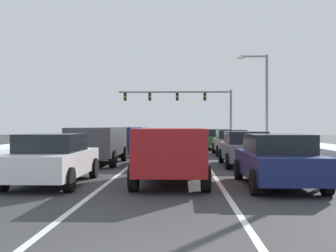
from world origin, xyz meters
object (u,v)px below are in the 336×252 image
at_px(sedan_gray_right_lane_second, 245,148).
at_px(sedan_tan_right_lane_third, 231,142).
at_px(sedan_black_center_lane_second, 164,148).
at_px(suv_navy_left_lane_third, 120,138).
at_px(sedan_maroon_center_lane_fourth, 178,139).
at_px(suv_charcoal_left_lane_second, 98,142).
at_px(street_lamp_right_mid, 262,91).
at_px(sedan_silver_center_lane_third, 174,142).
at_px(suv_red_center_lane_nearest, 171,150).
at_px(suv_gray_left_lane_fourth, 132,136).
at_px(sedan_green_right_lane_fourth, 218,139).
at_px(sedan_white_left_lane_nearest, 53,159).
at_px(traffic_light_gantry, 188,101).
at_px(sedan_navy_right_lane_nearest, 277,160).

xyz_separation_m(sedan_gray_right_lane_second, sedan_tan_right_lane_third, (0.18, 6.89, 0.00)).
distance_m(sedan_black_center_lane_second, suv_navy_left_lane_third, 7.20).
distance_m(sedan_maroon_center_lane_fourth, suv_charcoal_left_lane_second, 12.73).
height_order(sedan_gray_right_lane_second, street_lamp_right_mid, street_lamp_right_mid).
bearing_deg(sedan_silver_center_lane_third, suv_red_center_lane_nearest, -89.31).
xyz_separation_m(suv_red_center_lane_nearest, suv_gray_left_lane_fourth, (-3.45, 18.66, 0.00)).
bearing_deg(sedan_silver_center_lane_third, suv_charcoal_left_lane_second, -117.18).
distance_m(sedan_gray_right_lane_second, sedan_silver_center_lane_third, 7.89).
xyz_separation_m(sedan_tan_right_lane_third, sedan_green_right_lane_fourth, (-0.19, 6.41, 0.00)).
height_order(sedan_green_right_lane_fourth, sedan_maroon_center_lane_fourth, same).
xyz_separation_m(sedan_black_center_lane_second, street_lamp_right_mid, (7.54, 16.43, 3.90)).
relative_size(suv_red_center_lane_nearest, suv_navy_left_lane_third, 1.00).
bearing_deg(suv_charcoal_left_lane_second, suv_gray_left_lane_fourth, 89.74).
distance_m(sedan_white_left_lane_nearest, traffic_light_gantry, 39.60).
xyz_separation_m(sedan_tan_right_lane_third, suv_gray_left_lane_fourth, (-6.73, 6.12, 0.25)).
xyz_separation_m(sedan_navy_right_lane_nearest, suv_charcoal_left_lane_second, (-6.57, 6.97, 0.25)).
distance_m(sedan_green_right_lane_fourth, sedan_black_center_lane_second, 13.35).
distance_m(sedan_gray_right_lane_second, suv_charcoal_left_lane_second, 6.64).
height_order(sedan_silver_center_lane_third, street_lamp_right_mid, street_lamp_right_mid).
bearing_deg(sedan_maroon_center_lane_fourth, suv_charcoal_left_lane_second, -106.01).
relative_size(suv_red_center_lane_nearest, suv_charcoal_left_lane_second, 1.00).
xyz_separation_m(sedan_maroon_center_lane_fourth, suv_charcoal_left_lane_second, (-3.51, -12.24, 0.25)).
bearing_deg(suv_charcoal_left_lane_second, sedan_white_left_lane_nearest, -90.23).
xyz_separation_m(sedan_navy_right_lane_nearest, street_lamp_right_mid, (4.02, 23.18, 3.90)).
xyz_separation_m(sedan_black_center_lane_second, sedan_white_left_lane_nearest, (-3.07, -6.40, 0.00)).
xyz_separation_m(sedan_navy_right_lane_nearest, sedan_tan_right_lane_third, (0.22, 13.21, 0.00)).
distance_m(sedan_navy_right_lane_nearest, suv_gray_left_lane_fourth, 20.40).
distance_m(sedan_tan_right_lane_third, suv_gray_left_lane_fourth, 9.10).
height_order(sedan_navy_right_lane_nearest, sedan_gray_right_lane_second, same).
bearing_deg(sedan_green_right_lane_fourth, suv_gray_left_lane_fourth, -177.46).
bearing_deg(street_lamp_right_mid, suv_gray_left_lane_fourth, -159.92).
xyz_separation_m(sedan_gray_right_lane_second, sedan_black_center_lane_second, (-3.56, 0.43, 0.00)).
relative_size(sedan_tan_right_lane_third, sedan_black_center_lane_second, 1.00).
height_order(sedan_navy_right_lane_nearest, sedan_white_left_lane_nearest, same).
bearing_deg(sedan_green_right_lane_fourth, sedan_navy_right_lane_nearest, -90.06).
bearing_deg(sedan_white_left_lane_nearest, sedan_gray_right_lane_second, 41.99).
height_order(traffic_light_gantry, street_lamp_right_mid, street_lamp_right_mid).
bearing_deg(sedan_black_center_lane_second, suv_navy_left_lane_third, 114.50).
bearing_deg(sedan_silver_center_lane_third, sedan_green_right_lane_fourth, 62.12).
height_order(sedan_navy_right_lane_nearest, street_lamp_right_mid, street_lamp_right_mid).
distance_m(sedan_silver_center_lane_third, sedan_maroon_center_lane_fourth, 5.70).
bearing_deg(sedan_white_left_lane_nearest, sedan_black_center_lane_second, 64.37).
bearing_deg(traffic_light_gantry, sedan_black_center_lane_second, -92.69).
relative_size(sedan_tan_right_lane_third, suv_navy_left_lane_third, 0.92).
height_order(sedan_maroon_center_lane_fourth, suv_gray_left_lane_fourth, suv_gray_left_lane_fourth).
height_order(sedan_maroon_center_lane_fourth, suv_navy_left_lane_third, suv_navy_left_lane_third).
relative_size(suv_navy_left_lane_third, suv_gray_left_lane_fourth, 1.00).
xyz_separation_m(sedan_green_right_lane_fourth, sedan_maroon_center_lane_fourth, (-3.08, -0.41, 0.00)).
distance_m(sedan_navy_right_lane_nearest, sedan_silver_center_lane_third, 13.88).
bearing_deg(suv_gray_left_lane_fourth, traffic_light_gantry, 77.34).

